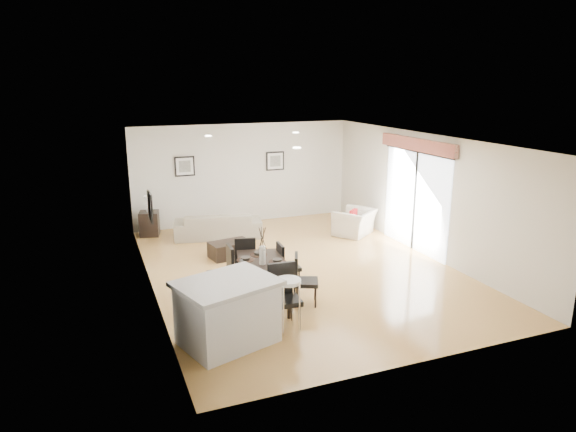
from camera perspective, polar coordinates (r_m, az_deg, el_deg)
name	(u,v)px	position (r m, az deg, el deg)	size (l,w,h in m)	color
ground	(300,269)	(10.77, 1.36, -5.88)	(8.00, 8.00, 0.00)	tan
wall_back	(244,174)	(14.06, -4.94, 4.72)	(6.00, 0.04, 2.70)	silver
wall_front	(418,273)	(7.02, 14.22, -6.16)	(6.00, 0.04, 2.70)	silver
wall_left	(148,220)	(9.65, -15.26, -0.47)	(0.04, 8.00, 2.70)	silver
wall_right	(425,194)	(11.83, 14.94, 2.34)	(0.04, 8.00, 2.70)	silver
ceiling	(301,139)	(10.13, 1.45, 8.55)	(6.00, 8.00, 0.02)	white
sofa	(218,225)	(12.93, -7.77, -0.99)	(2.14, 0.84, 0.63)	gray
armchair	(355,222)	(13.13, 7.41, -0.69)	(0.99, 0.87, 0.64)	beige
courtyard_plant_a	(515,229)	(13.52, 23.95, -1.35)	(0.61, 0.53, 0.67)	#325926
courtyard_plant_b	(479,219)	(14.29, 20.44, -0.28)	(0.35, 0.35, 0.62)	#325926
dining_table	(263,268)	(9.08, -2.84, -5.76)	(1.18, 1.80, 0.69)	black
dining_chair_wnear	(237,287)	(8.58, -5.64, -7.84)	(0.46, 0.46, 0.92)	black
dining_chair_wfar	(225,269)	(9.33, -7.03, -5.85)	(0.44, 0.44, 0.95)	black
dining_chair_enear	(302,277)	(8.98, 1.56, -6.76)	(0.53, 0.53, 0.91)	black
dining_chair_efar	(285,263)	(9.68, -0.32, -5.25)	(0.41, 0.41, 0.87)	black
dining_chair_head	(283,292)	(8.21, -0.50, -8.41)	(0.48, 0.48, 1.02)	black
dining_chair_foot	(245,256)	(10.03, -4.80, -4.47)	(0.48, 0.48, 0.90)	black
vase	(262,250)	(8.97, -2.86, -3.79)	(0.82, 1.29, 0.68)	white
coffee_table	(230,249)	(11.49, -6.45, -3.70)	(0.88, 0.53, 0.35)	black
side_table	(149,224)	(13.41, -15.15, -0.81)	(0.46, 0.46, 0.62)	black
table_lamp	(148,202)	(13.28, -15.31, 1.55)	(0.21, 0.21, 0.40)	white
cushion	(353,216)	(12.95, 7.28, 0.03)	(0.31, 0.10, 0.31)	#AC161A
kitchen_island	(228,312)	(7.77, -6.73, -10.52)	(1.66, 1.45, 0.98)	silver
bar_stool	(288,287)	(7.94, 0.03, -7.88)	(0.40, 0.40, 0.87)	white
framed_print_back_left	(185,166)	(13.62, -11.42, 5.43)	(0.52, 0.04, 0.52)	black
framed_print_back_right	(275,161)	(14.26, -1.44, 6.13)	(0.52, 0.04, 0.52)	black
framed_print_left_wall	(150,207)	(9.38, -15.06, 1.01)	(0.04, 0.52, 0.52)	black
sliding_door	(416,178)	(11.98, 14.02, 4.09)	(0.12, 2.70, 2.57)	white
courtyard	(504,194)	(14.59, 22.92, 2.25)	(6.00, 6.00, 2.00)	gray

